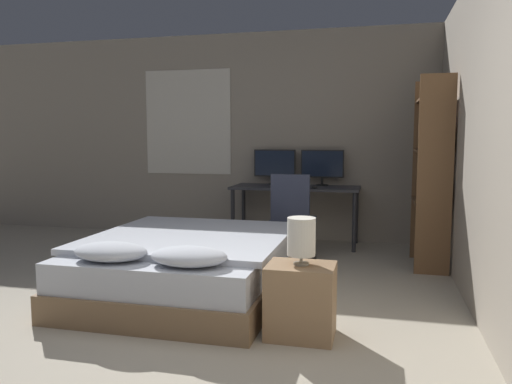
{
  "coord_description": "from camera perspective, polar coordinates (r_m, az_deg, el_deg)",
  "views": [
    {
      "loc": [
        1.28,
        -2.7,
        1.34
      ],
      "look_at": [
        -0.01,
        2.51,
        0.75
      ],
      "focal_mm": 35.0,
      "sensor_mm": 36.0,
      "label": 1
    }
  ],
  "objects": [
    {
      "name": "bed",
      "position": [
        4.34,
        -7.9,
        -8.28
      ],
      "size": [
        1.64,
        1.95,
        0.58
      ],
      "color": "#846647",
      "rests_on": "ground_plane"
    },
    {
      "name": "monitor_right",
      "position": [
        6.36,
        7.58,
        3.07
      ],
      "size": [
        0.54,
        0.16,
        0.45
      ],
      "color": "black",
      "rests_on": "desk"
    },
    {
      "name": "ground_plane",
      "position": [
        3.27,
        -11.02,
        -18.01
      ],
      "size": [
        20.0,
        20.0,
        0.0
      ],
      "primitive_type": "plane",
      "color": "#B2A893"
    },
    {
      "name": "computer_mouse",
      "position": [
        5.98,
        6.71,
        0.57
      ],
      "size": [
        0.07,
        0.05,
        0.04
      ],
      "color": "black",
      "rests_on": "desk"
    },
    {
      "name": "office_chair",
      "position": [
        5.49,
        4.18,
        -3.87
      ],
      "size": [
        0.52,
        0.52,
        0.95
      ],
      "color": "black",
      "rests_on": "ground_plane"
    },
    {
      "name": "bedside_lamp",
      "position": [
        3.33,
        5.21,
        -5.15
      ],
      "size": [
        0.19,
        0.19,
        0.32
      ],
      "color": "gray",
      "rests_on": "nightstand"
    },
    {
      "name": "wall_side_right",
      "position": [
        4.26,
        24.01,
        5.87
      ],
      "size": [
        0.06,
        12.0,
        2.7
      ],
      "color": "#9E9384",
      "rests_on": "ground_plane"
    },
    {
      "name": "wall_back",
      "position": [
        6.61,
        2.56,
        6.38
      ],
      "size": [
        12.0,
        0.08,
        2.7
      ],
      "color": "#9E9384",
      "rests_on": "ground_plane"
    },
    {
      "name": "bookshelf",
      "position": [
        5.35,
        19.51,
        3.01
      ],
      "size": [
        0.33,
        0.72,
        1.94
      ],
      "color": "brown",
      "rests_on": "ground_plane"
    },
    {
      "name": "keyboard",
      "position": [
        6.02,
        4.22,
        0.54
      ],
      "size": [
        0.35,
        0.13,
        0.02
      ],
      "color": "black",
      "rests_on": "desk"
    },
    {
      "name": "nightstand",
      "position": [
        3.44,
        5.14,
        -12.27
      ],
      "size": [
        0.45,
        0.35,
        0.49
      ],
      "color": "#997551",
      "rests_on": "ground_plane"
    },
    {
      "name": "monitor_left",
      "position": [
        6.45,
        2.15,
        3.17
      ],
      "size": [
        0.54,
        0.16,
        0.45
      ],
      "color": "black",
      "rests_on": "desk"
    },
    {
      "name": "desk",
      "position": [
        6.23,
        4.52,
        -0.15
      ],
      "size": [
        1.58,
        0.61,
        0.73
      ],
      "color": "#38383D",
      "rests_on": "ground_plane"
    }
  ]
}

